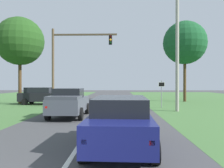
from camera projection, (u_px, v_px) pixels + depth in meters
name	position (u px, v px, depth m)	size (l,w,h in m)	color
ground_plane	(95.00, 120.00, 14.39)	(120.00, 120.00, 0.00)	#424244
red_suv_near	(120.00, 121.00, 8.14)	(2.42, 4.90, 1.80)	navy
pickup_truck_lead	(69.00, 102.00, 15.66)	(2.31, 4.92, 1.96)	#4C515B
traffic_light	(69.00, 56.00, 22.78)	(6.46, 0.40, 7.70)	brown
keep_moving_sign	(162.00, 90.00, 21.49)	(0.60, 0.09, 2.54)	gray
oak_tree_right	(185.00, 43.00, 28.83)	(5.40, 5.40, 10.08)	#4C351E
crossing_suv_far	(40.00, 95.00, 25.05)	(4.48, 2.17, 1.84)	black
utility_pole_right	(177.00, 53.00, 18.80)	(0.28, 0.28, 9.54)	#9E998E
extra_tree_1	(20.00, 41.00, 25.84)	(5.37, 5.37, 9.70)	#4C351E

